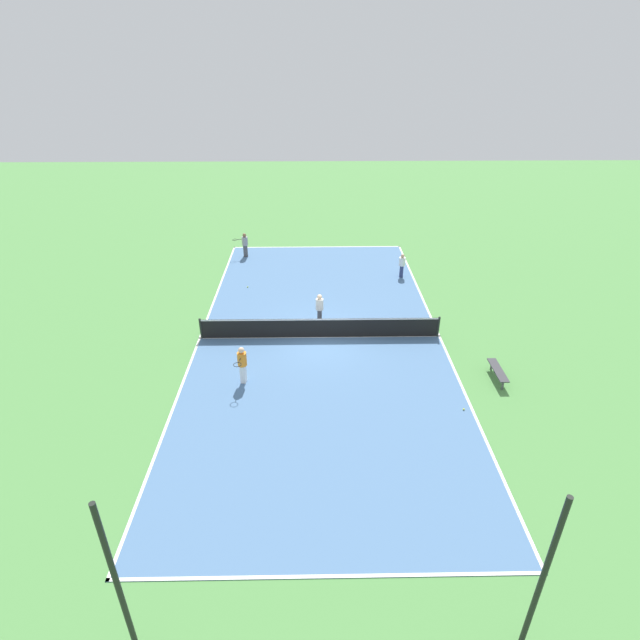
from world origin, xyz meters
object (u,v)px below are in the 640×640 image
Objects in this scene: player_center_orange at (242,363)px; player_baseline_gray at (245,244)px; tennis_net at (320,327)px; fence_post_back_left at (542,579)px; tennis_ball_far_baseline at (248,287)px; fence_post_back_right at (118,586)px; player_near_white at (402,264)px; player_far_white at (319,307)px; tennis_ball_right_alley at (464,409)px; tennis_ball_left_sideline at (260,335)px; bench at (498,371)px.

player_baseline_gray is at bearing -165.28° from player_center_orange.
tennis_net is 14.06m from fence_post_back_left.
fence_post_back_right is at bearing 89.03° from tennis_ball_far_baseline.
player_baseline_gray reaches higher than player_near_white.
player_far_white is (0.00, -1.26, 0.36)m from tennis_net.
tennis_ball_right_alley and tennis_ball_far_baseline have the same top height.
player_near_white is at bearing -91.64° from fence_post_back_left.
player_baseline_gray reaches higher than tennis_ball_left_sideline.
player_center_orange is 3.69m from tennis_ball_left_sideline.
fence_post_back_left is (0.57, 20.04, 1.52)m from player_near_white.
tennis_ball_left_sideline is (-1.79, 9.84, -0.82)m from player_baseline_gray.
bench is 0.36× the size of fence_post_back_right.
player_near_white is at bearing 150.97° from player_center_orange.
player_far_white is at bearing -51.94° from tennis_ball_right_alley.
fence_post_back_right is (8.93, 20.04, 1.52)m from player_near_white.
fence_post_back_left reaches higher than tennis_net.
fence_post_back_right reaches higher than player_baseline_gray.
tennis_net is 2.76m from tennis_ball_left_sideline.
tennis_net reaches higher than tennis_ball_far_baseline.
tennis_net is 6.51× the size of bench.
tennis_ball_left_sideline is 15.30m from fence_post_back_left.
fence_post_back_left is at bearing 97.54° from player_baseline_gray.
fence_post_back_left is (-8.68, 23.32, 1.42)m from player_baseline_gray.
player_far_white is at bearing -73.98° from fence_post_back_left.
tennis_net is 7.69m from bench.
player_near_white is at bearing -114.02° from fence_post_back_right.
player_center_orange reaches higher than tennis_ball_left_sideline.
fence_post_back_left is at bearing 117.08° from tennis_ball_left_sideline.
player_center_orange is (7.79, 10.14, 0.14)m from player_near_white.
tennis_ball_right_alley is 12.49m from fence_post_back_right.
fence_post_back_left is 8.36m from fence_post_back_right.
tennis_ball_right_alley is at bearing -43.41° from bench.
fence_post_back_left reaches higher than player_center_orange.
player_center_orange is at bearing 95.34° from tennis_ball_far_baseline.
player_baseline_gray is (9.25, -3.28, 0.10)m from player_near_white.
player_near_white is 0.89× the size of player_far_white.
tennis_net is 14.06m from fence_post_back_right.
tennis_net is at bearing 176.44° from tennis_ball_left_sideline.
player_baseline_gray is at bearing -65.80° from tennis_net.
fence_post_back_right is at bearing -48.11° from bench.
fence_post_back_right is at bearing 40.88° from tennis_ball_right_alley.
player_far_white is at bearing -158.01° from tennis_ball_left_sideline.
fence_post_back_left is (-4.18, 14.57, 1.42)m from player_far_white.
tennis_ball_right_alley and tennis_ball_left_sideline have the same top height.
bench is at bearing 117.66° from player_baseline_gray.
tennis_net is 2.34× the size of fence_post_back_right.
tennis_ball_left_sideline is at bearing 87.42° from player_baseline_gray.
player_near_white reaches higher than tennis_ball_right_alley.
player_baseline_gray is 0.33× the size of fence_post_back_right.
tennis_ball_left_sideline is (7.82, -5.44, 0.00)m from tennis_ball_right_alley.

